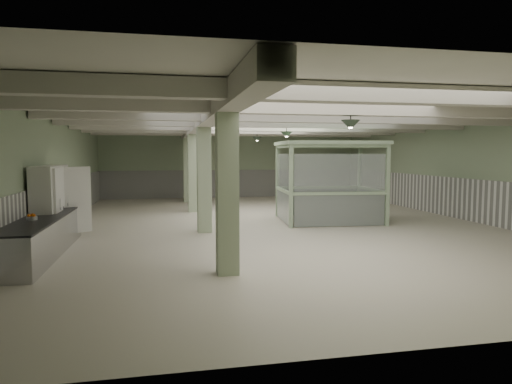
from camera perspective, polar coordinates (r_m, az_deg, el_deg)
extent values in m
plane|color=silver|center=(15.52, 2.47, -4.06)|extent=(20.00, 20.00, 0.00)
cube|color=white|center=(15.39, 2.52, 9.31)|extent=(14.00, 20.00, 0.02)
cube|color=#91A584|center=(25.16, -3.08, 3.45)|extent=(14.00, 0.02, 3.60)
cube|color=#91A584|center=(6.18, 25.79, -1.16)|extent=(14.00, 0.02, 3.60)
cube|color=#91A584|center=(15.24, -23.98, 2.17)|extent=(0.02, 20.00, 3.60)
cube|color=#91A584|center=(18.36, 24.22, 2.54)|extent=(0.02, 20.00, 3.60)
cube|color=white|center=(15.31, -23.76, -1.76)|extent=(0.05, 19.90, 1.50)
cube|color=white|center=(18.41, 24.04, -0.73)|extent=(0.05, 19.90, 1.50)
cube|color=white|center=(25.18, -3.06, 1.06)|extent=(13.90, 0.05, 1.50)
cube|color=beige|center=(14.96, -6.91, 8.56)|extent=(0.45, 19.90, 0.40)
cube|color=beige|center=(8.33, 15.51, 11.73)|extent=(13.90, 0.35, 0.32)
cube|color=beige|center=(10.61, 9.25, 10.31)|extent=(13.90, 0.35, 0.32)
cube|color=beige|center=(12.97, 5.26, 9.34)|extent=(13.90, 0.35, 0.32)
cube|color=beige|center=(15.37, 2.52, 8.64)|extent=(13.90, 0.35, 0.32)
cube|color=beige|center=(17.80, 0.53, 8.12)|extent=(13.90, 0.35, 0.32)
cube|color=beige|center=(20.25, -0.98, 7.72)|extent=(13.90, 0.35, 0.32)
cube|color=beige|center=(22.71, -2.15, 7.40)|extent=(13.90, 0.35, 0.32)
cube|color=#A6B895|center=(8.98, -3.63, 1.03)|extent=(0.42, 0.42, 3.60)
cube|color=#A6B895|center=(13.94, -6.51, 2.35)|extent=(0.42, 0.42, 3.60)
cube|color=#A6B895|center=(18.92, -7.87, 2.97)|extent=(0.42, 0.42, 3.60)
cube|color=#A6B895|center=(22.91, -8.54, 3.28)|extent=(0.42, 0.42, 3.60)
cone|color=#2B392C|center=(10.77, 11.73, 8.22)|extent=(0.44, 0.44, 0.22)
cone|color=#2B392C|center=(15.96, 3.83, 7.16)|extent=(0.44, 0.44, 0.22)
cone|color=#2B392C|center=(20.82, 0.13, 6.62)|extent=(0.44, 0.44, 0.22)
cube|color=#B0B1B5|center=(11.90, -25.14, -5.09)|extent=(0.87, 5.17, 0.88)
cube|color=black|center=(11.84, -25.22, -2.94)|extent=(0.91, 5.21, 0.04)
cylinder|color=#B2B2B7|center=(11.39, -26.21, -3.00)|extent=(0.29, 0.29, 0.08)
cube|color=white|center=(13.21, -24.28, -1.75)|extent=(0.53, 2.14, 1.96)
cube|color=white|center=(12.67, -23.45, -1.98)|extent=(0.06, 0.80, 1.86)
cube|color=white|center=(13.69, -22.05, -1.46)|extent=(0.71, 0.48, 1.86)
cube|color=silver|center=(12.66, -23.27, -1.98)|extent=(0.02, 0.05, 0.30)
cube|color=silver|center=(13.62, -22.45, -1.50)|extent=(0.02, 0.05, 0.30)
cube|color=#9FBA95|center=(14.68, 4.41, 0.72)|extent=(0.13, 0.13, 2.70)
cube|color=#9FBA95|center=(17.33, 2.70, 1.35)|extent=(0.13, 0.13, 2.70)
cube|color=#9FBA95|center=(15.63, 16.13, 0.79)|extent=(0.13, 0.13, 2.70)
cube|color=#9FBA95|center=(18.14, 12.84, 1.39)|extent=(0.13, 0.13, 2.70)
cube|color=#9FBA95|center=(16.34, 9.13, 6.02)|extent=(3.73, 3.24, 0.12)
cube|color=white|center=(15.15, 10.41, -2.25)|extent=(3.03, 0.33, 1.05)
cube|color=silver|center=(15.05, 10.48, 2.40)|extent=(3.03, 0.33, 1.22)
cube|color=white|center=(17.73, 7.86, -1.20)|extent=(3.03, 0.33, 1.05)
cube|color=silver|center=(17.64, 7.91, 2.78)|extent=(3.03, 0.33, 1.22)
cube|color=white|center=(16.08, 3.47, -1.78)|extent=(0.28, 2.49, 1.05)
cube|color=silver|center=(15.98, 3.49, 2.61)|extent=(0.28, 2.49, 1.22)
cube|color=white|center=(16.94, 14.31, -1.58)|extent=(0.28, 2.49, 1.05)
cube|color=silver|center=(16.85, 14.39, 2.58)|extent=(0.28, 2.49, 1.22)
cube|color=#505446|center=(16.83, 15.53, -1.51)|extent=(0.54, 0.64, 1.18)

